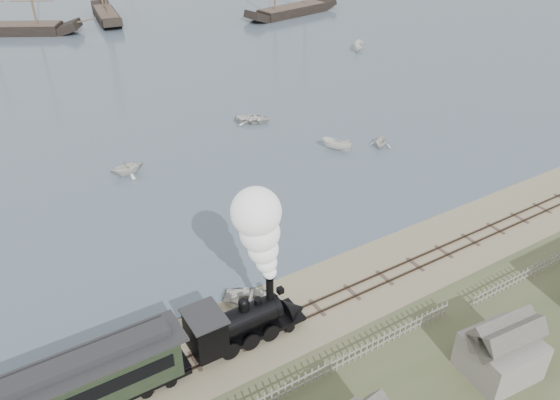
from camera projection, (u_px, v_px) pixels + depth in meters
ground at (346, 272)px, 40.31m from camera, size 600.00×600.00×0.00m
rail_track at (363, 287)px, 38.84m from camera, size 120.00×1.80×0.16m
picket_fence_west at (331, 373)px, 32.35m from camera, size 19.00×0.10×1.20m
picket_fence_east at (542, 271)px, 40.44m from camera, size 15.00×0.10×1.20m
shed_mid at (496, 371)px, 32.51m from camera, size 4.00×3.50×3.60m
locomotive at (258, 277)px, 32.62m from camera, size 8.14×3.04×10.15m
passenger_coach at (56, 393)px, 28.49m from camera, size 14.19×2.74×3.45m
beached_dinghy at (254, 298)px, 37.26m from camera, size 4.89×5.10×0.86m
rowboat_1 at (127, 167)px, 52.34m from camera, size 2.88×3.32×1.71m
rowboat_2 at (337, 145)px, 56.95m from camera, size 3.27×2.98×1.25m
rowboat_3 at (253, 119)px, 63.20m from camera, size 4.82×5.07×0.85m
rowboat_4 at (381, 140)px, 57.67m from camera, size 3.51×3.54×1.41m
rowboat_5 at (358, 46)px, 87.17m from camera, size 3.57×3.58×1.42m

